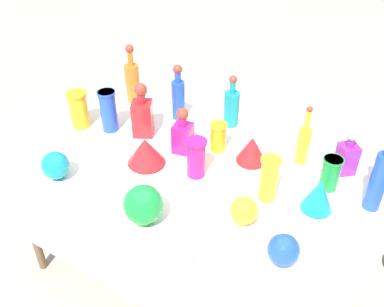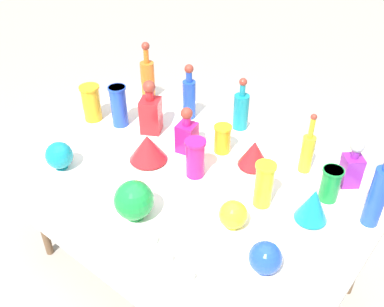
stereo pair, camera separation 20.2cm
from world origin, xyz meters
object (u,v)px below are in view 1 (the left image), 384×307
at_px(square_decanter_1, 348,154).
at_px(tall_bottle_0, 132,80).
at_px(tall_bottle_3, 231,107).
at_px(slender_vase_2, 331,172).
at_px(tall_bottle_1, 303,143).
at_px(round_bowl_1, 55,165).
at_px(slender_vase_1, 269,178).
at_px(slender_vase_3, 108,110).
at_px(fluted_vase_1, 146,151).
at_px(slender_vase_4, 79,109).
at_px(slender_vase_0, 218,136).
at_px(slender_vase_5, 196,157).
at_px(cardboard_box_behind_left, 287,173).
at_px(square_decanter_0, 142,114).
at_px(square_decanter_2, 183,134).
at_px(fluted_vase_2, 319,194).
at_px(round_bowl_2, 143,205).
at_px(tall_bottle_2, 380,177).
at_px(round_bowl_0, 244,211).
at_px(fluted_vase_0, 252,149).
at_px(round_bowl_3, 283,250).
at_px(tall_bottle_4, 178,96).

bearing_deg(square_decanter_1, tall_bottle_0, 179.24).
height_order(tall_bottle_3, slender_vase_2, tall_bottle_3).
height_order(tall_bottle_1, round_bowl_1, tall_bottle_1).
bearing_deg(slender_vase_1, round_bowl_1, -156.08).
bearing_deg(slender_vase_3, fluted_vase_1, -22.30).
xyz_separation_m(square_decanter_1, slender_vase_4, (-1.37, -0.37, 0.01)).
bearing_deg(tall_bottle_3, square_decanter_1, -7.57).
bearing_deg(slender_vase_0, fluted_vase_1, -128.32).
bearing_deg(tall_bottle_1, fluted_vase_1, -146.50).
bearing_deg(tall_bottle_1, slender_vase_5, -136.93).
height_order(slender_vase_5, fluted_vase_1, slender_vase_5).
height_order(round_bowl_1, cardboard_box_behind_left, round_bowl_1).
distance_m(square_decanter_0, square_decanter_2, 0.27).
xyz_separation_m(slender_vase_3, fluted_vase_2, (1.18, -0.02, -0.04)).
distance_m(slender_vase_2, round_bowl_1, 1.27).
bearing_deg(slender_vase_4, fluted_vase_1, -9.64).
height_order(tall_bottle_3, round_bowl_1, tall_bottle_3).
bearing_deg(square_decanter_2, round_bowl_2, -74.57).
xyz_separation_m(tall_bottle_2, round_bowl_1, (-1.31, -0.59, -0.09)).
distance_m(slender_vase_4, round_bowl_2, 0.86).
height_order(tall_bottle_1, round_bowl_0, tall_bottle_1).
bearing_deg(round_bowl_2, round_bowl_1, 178.93).
height_order(tall_bottle_1, slender_vase_0, tall_bottle_1).
distance_m(tall_bottle_2, slender_vase_4, 1.56).
bearing_deg(tall_bottle_2, fluted_vase_0, 178.33).
relative_size(fluted_vase_0, fluted_vase_2, 0.93).
relative_size(tall_bottle_3, slender_vase_0, 2.01).
distance_m(square_decanter_0, fluted_vase_2, 1.00).
relative_size(tall_bottle_3, slender_vase_5, 1.55).
bearing_deg(fluted_vase_2, round_bowl_3, -92.07).
xyz_separation_m(square_decanter_1, round_bowl_1, (-1.14, -0.77, -0.03)).
height_order(tall_bottle_2, fluted_vase_0, tall_bottle_2).
bearing_deg(tall_bottle_4, round_bowl_3, -36.37).
distance_m(square_decanter_0, slender_vase_0, 0.43).
distance_m(tall_bottle_3, tall_bottle_4, 0.31).
relative_size(tall_bottle_3, slender_vase_1, 1.39).
xyz_separation_m(tall_bottle_4, slender_vase_3, (-0.25, -0.31, -0.01)).
xyz_separation_m(slender_vase_0, slender_vase_5, (0.01, -0.24, 0.02)).
height_order(slender_vase_5, cardboard_box_behind_left, slender_vase_5).
height_order(slender_vase_4, round_bowl_3, slender_vase_4).
relative_size(slender_vase_2, fluted_vase_0, 1.08).
distance_m(round_bowl_1, cardboard_box_behind_left, 1.71).
relative_size(slender_vase_0, slender_vase_4, 0.72).
relative_size(square_decanter_2, round_bowl_3, 1.90).
height_order(tall_bottle_4, slender_vase_4, tall_bottle_4).
distance_m(tall_bottle_0, round_bowl_3, 1.45).
xyz_separation_m(tall_bottle_3, slender_vase_3, (-0.54, -0.40, 0.01)).
bearing_deg(square_decanter_1, tall_bottle_3, 172.43).
bearing_deg(tall_bottle_1, slender_vase_4, -163.95).
xyz_separation_m(tall_bottle_1, cardboard_box_behind_left, (-0.25, 0.67, -0.75)).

